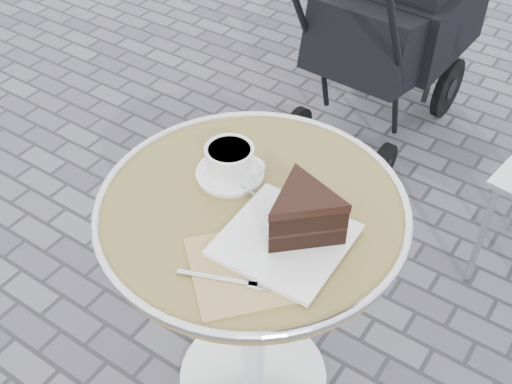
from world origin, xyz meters
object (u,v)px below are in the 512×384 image
Objects in this scene: cafe_table at (252,254)px; cake_plate_set at (298,221)px; cappuccino_set at (231,164)px; baby_stroller at (392,30)px.

cake_plate_set is at bearing -14.12° from cafe_table.
baby_stroller reaches higher than cappuccino_set.
cake_plate_set is at bearing -37.17° from cappuccino_set.
cafe_table is 1.81× the size of cake_plate_set.
baby_stroller is (-0.42, 1.44, -0.34)m from cake_plate_set.
cappuccino_set is (-0.10, 0.06, 0.20)m from cafe_table.
cake_plate_set is 1.54m from baby_stroller.
cafe_table is 0.73× the size of baby_stroller.
cake_plate_set is at bearing -71.46° from baby_stroller.
cappuccino_set is 0.18× the size of baby_stroller.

